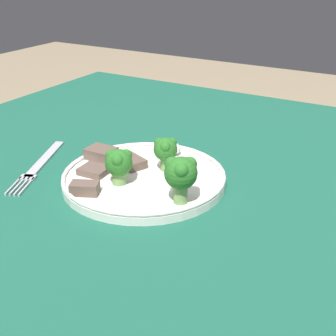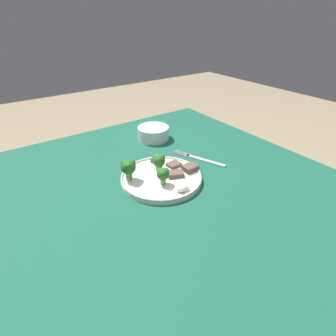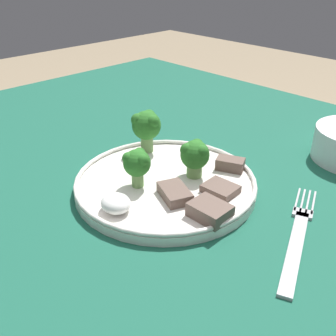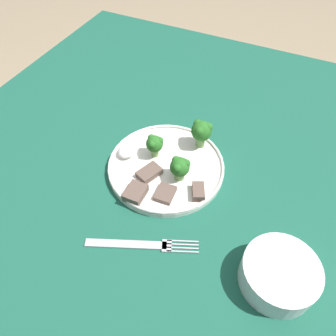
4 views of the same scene
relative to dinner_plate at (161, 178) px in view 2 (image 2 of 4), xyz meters
The scene contains 13 objects.
ground_plane 0.76m from the dinner_plate, 153.35° to the right, with size 8.00×8.00×0.00m, color #9E896B.
table 0.12m from the dinner_plate, 153.35° to the right, with size 1.08×1.03×0.75m.
dinner_plate is the anchor object (origin of this frame).
fork 0.18m from the dinner_plate, 11.35° to the left, with size 0.10×0.19×0.00m.
cream_bowl 0.30m from the dinner_plate, 62.15° to the left, with size 0.12×0.12×0.05m.
broccoli_floret_near_rim_left 0.05m from the dinner_plate, 116.17° to the right, with size 0.04×0.04×0.05m.
broccoli_floret_center_left 0.06m from the dinner_plate, 65.55° to the left, with size 0.04×0.04×0.05m.
broccoli_floret_back_left 0.11m from the dinner_plate, 153.39° to the left, with size 0.05×0.04×0.07m.
meat_slice_front_slice 0.04m from the dinner_plate, 25.78° to the right, with size 0.06×0.05×0.01m.
meat_slice_middle_slice 0.08m from the dinner_plate, 24.16° to the left, with size 0.04×0.04×0.01m.
meat_slice_rear_slice 0.10m from the dinner_plate, 65.53° to the left, with size 0.04×0.04×0.02m.
meat_slice_edge_slice 0.10m from the dinner_plate, 12.07° to the right, with size 0.05×0.04×0.02m.
sauce_dollop 0.09m from the dinner_plate, 84.39° to the right, with size 0.04×0.03×0.02m.
Camera 2 is at (-0.33, -0.54, 1.20)m, focal length 28.00 mm.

